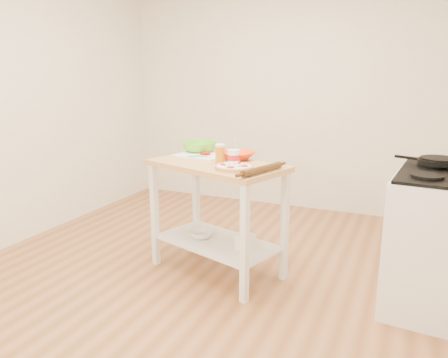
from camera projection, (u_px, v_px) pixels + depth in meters
room_shell at (203, 106)px, 3.04m from camera, size 4.04×4.54×2.74m
prep_island at (217, 195)px, 3.42m from camera, size 1.18×0.87×0.90m
gas_stove at (447, 242)px, 2.91m from camera, size 0.78×0.89×1.11m
skillet at (438, 161)px, 3.03m from camera, size 0.44×0.29×0.03m
pizza at (234, 167)px, 3.14m from camera, size 0.28×0.28×0.04m
cutting_board at (201, 155)px, 3.64m from camera, size 0.43×0.35×0.04m
spatula at (197, 156)px, 3.54m from camera, size 0.15×0.08×0.01m
knife at (202, 151)px, 3.79m from camera, size 0.27×0.05×0.01m
orange_bowl at (237, 156)px, 3.48m from camera, size 0.32×0.32×0.06m
green_bowl at (200, 147)px, 3.79m from camera, size 0.38×0.38×0.09m
beer_pint at (220, 154)px, 3.31m from camera, size 0.07×0.07×0.15m
yogurt_tub at (234, 157)px, 3.27m from camera, size 0.10×0.10×0.20m
rolling_pin at (262, 170)px, 3.01m from camera, size 0.17×0.41×0.05m
shelf_glass_bowl at (201, 234)px, 3.56m from camera, size 0.20×0.20×0.06m
shelf_bin at (245, 242)px, 3.33m from camera, size 0.15×0.15×0.12m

